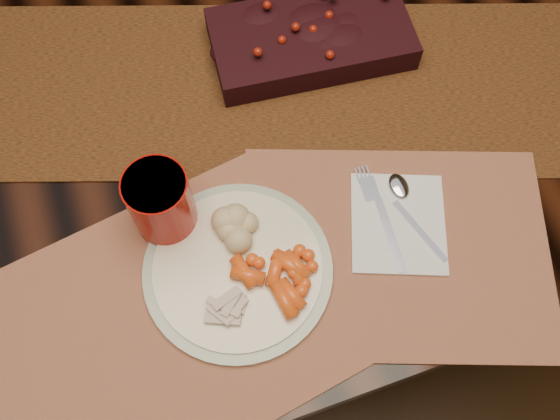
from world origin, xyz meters
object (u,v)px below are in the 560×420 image
object	(u,v)px
turkey_shreds	(227,307)
placemat_main	(395,250)
baby_carrots	(287,287)
mashed_potatoes	(239,228)
napkin	(398,223)
dining_table	(235,195)
red_cup	(161,204)
dinner_plate	(238,270)
centerpiece	(311,36)

from	to	relation	value
turkey_shreds	placemat_main	bearing A→B (deg)	1.96
baby_carrots	turkey_shreds	xyz separation A→B (m)	(-0.08, 0.00, -0.00)
mashed_potatoes	baby_carrots	bearing A→B (deg)	-69.93
turkey_shreds	napkin	world-z (taller)	turkey_shreds
mashed_potatoes	dining_table	bearing A→B (deg)	80.02
napkin	red_cup	xyz separation A→B (m)	(-0.31, 0.11, 0.06)
baby_carrots	red_cup	world-z (taller)	red_cup
dinner_plate	turkey_shreds	xyz separation A→B (m)	(-0.03, -0.05, 0.02)
dinner_plate	turkey_shreds	world-z (taller)	turkey_shreds
dining_table	dinner_plate	xyz separation A→B (m)	(-0.06, -0.29, 0.39)
dining_table	placemat_main	distance (m)	0.53
centerpiece	red_cup	bearing A→B (deg)	-143.37
red_cup	baby_carrots	bearing A→B (deg)	-51.29
turkey_shreds	red_cup	xyz separation A→B (m)	(-0.04, 0.15, 0.04)
mashed_potatoes	napkin	size ratio (longest dim) A/B	0.50
centerpiece	baby_carrots	size ratio (longest dim) A/B	2.69
centerpiece	red_cup	world-z (taller)	red_cup
placemat_main	napkin	xyz separation A→B (m)	(0.02, 0.03, 0.00)
dining_table	red_cup	bearing A→B (deg)	-124.83
dining_table	baby_carrots	bearing A→B (deg)	-91.37
dinner_plate	red_cup	xyz separation A→B (m)	(-0.07, 0.10, 0.05)
dinner_plate	baby_carrots	xyz separation A→B (m)	(0.05, -0.05, 0.02)
napkin	baby_carrots	bearing A→B (deg)	-145.42
mashed_potatoes	red_cup	world-z (taller)	red_cup
turkey_shreds	red_cup	bearing A→B (deg)	105.05
napkin	placemat_main	bearing A→B (deg)	-97.03
dining_table	turkey_shreds	distance (m)	0.54
dining_table	mashed_potatoes	xyz separation A→B (m)	(-0.04, -0.25, 0.41)
mashed_potatoes	red_cup	bearing A→B (deg)	146.84
dining_table	turkey_shreds	size ratio (longest dim) A/B	26.74
centerpiece	red_cup	distance (m)	0.37
dinner_plate	centerpiece	bearing A→B (deg)	55.16
baby_carrots	mashed_potatoes	bearing A→B (deg)	110.07
baby_carrots	turkey_shreds	bearing A→B (deg)	179.28
centerpiece	red_cup	size ratio (longest dim) A/B	2.65
dining_table	placemat_main	xyz separation A→B (m)	(0.16, -0.33, 0.38)
baby_carrots	napkin	distance (m)	0.19
baby_carrots	napkin	bearing A→B (deg)	13.48
dinner_plate	baby_carrots	world-z (taller)	baby_carrots
centerpiece	placemat_main	xyz separation A→B (m)	(-0.01, -0.36, -0.03)
dinner_plate	placemat_main	bearing A→B (deg)	-10.77
dinner_plate	mashed_potatoes	world-z (taller)	mashed_potatoes
mashed_potatoes	napkin	bearing A→B (deg)	-13.78
dinner_plate	baby_carrots	distance (m)	0.08
dining_table	placemat_main	world-z (taller)	placemat_main
dining_table	napkin	distance (m)	0.52
dining_table	mashed_potatoes	world-z (taller)	mashed_potatoes
red_cup	napkin	bearing A→B (deg)	-19.98
placemat_main	baby_carrots	xyz separation A→B (m)	(-0.16, -0.01, 0.03)
red_cup	placemat_main	bearing A→B (deg)	-26.81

